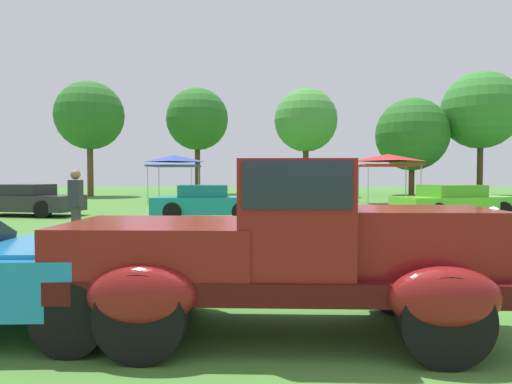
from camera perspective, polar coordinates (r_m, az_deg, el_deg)
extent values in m
plane|color=#42752D|center=(4.57, 8.20, -17.85)|extent=(120.00, 120.00, 0.00)
cube|color=#400B0B|center=(4.54, 3.19, -10.61)|extent=(4.17, 1.47, 0.20)
cube|color=maroon|center=(4.67, 18.73, -5.63)|extent=(1.54, 1.10, 0.60)
ellipsoid|color=silver|center=(4.95, 27.57, -5.54)|extent=(0.16, 0.52, 0.68)
cube|color=maroon|center=(4.45, 4.66, -2.79)|extent=(1.00, 1.38, 1.04)
cube|color=black|center=(4.43, 4.67, 1.08)|extent=(0.91, 1.41, 0.40)
cube|color=maroon|center=(4.61, -11.69, -6.66)|extent=(1.82, 1.42, 0.48)
ellipsoid|color=maroon|center=(5.43, 17.16, -8.59)|extent=(0.92, 0.37, 0.52)
ellipsoid|color=maroon|center=(4.09, 22.59, -12.20)|extent=(0.92, 0.37, 0.52)
ellipsoid|color=maroon|center=(5.35, -9.83, -8.68)|extent=(0.92, 0.37, 0.52)
ellipsoid|color=maroon|center=(3.99, -14.17, -12.47)|extent=(0.92, 0.37, 0.52)
sphere|color=silver|center=(5.36, 25.99, -4.09)|extent=(0.18, 0.18, 0.18)
cylinder|color=black|center=(5.47, 17.14, -10.45)|extent=(0.76, 0.24, 0.76)
cylinder|color=black|center=(4.13, 22.56, -14.61)|extent=(0.76, 0.24, 0.76)
cylinder|color=black|center=(5.39, -9.81, -10.56)|extent=(0.76, 0.24, 0.76)
cylinder|color=black|center=(4.03, -14.14, -14.94)|extent=(0.76, 0.24, 0.76)
cube|color=#1E7AB7|center=(5.01, -20.47, -7.09)|extent=(1.91, 1.58, 0.20)
cube|color=silver|center=(4.89, -8.62, -13.07)|extent=(0.22, 1.65, 0.12)
cylinder|color=black|center=(5.78, -16.80, -10.25)|extent=(0.66, 0.20, 0.66)
cylinder|color=black|center=(4.35, -22.19, -14.44)|extent=(0.66, 0.20, 0.66)
cube|color=#28282D|center=(19.65, -26.51, -1.23)|extent=(4.13, 2.30, 0.60)
cube|color=black|center=(19.73, -26.89, 0.23)|extent=(1.93, 1.71, 0.44)
cylinder|color=black|center=(18.33, -25.13, -1.99)|extent=(0.64, 0.22, 0.64)
cube|color=teal|center=(16.41, -6.07, -1.63)|extent=(4.07, 2.12, 0.60)
cube|color=#146A6E|center=(16.39, -6.63, 0.12)|extent=(1.87, 1.63, 0.44)
cylinder|color=black|center=(15.66, -1.86, -2.45)|extent=(0.64, 0.22, 0.64)
cylinder|color=black|center=(15.74, -10.42, -2.47)|extent=(0.64, 0.22, 0.64)
cube|color=#60C62D|center=(17.91, 23.70, -1.48)|extent=(4.73, 2.95, 0.60)
cube|color=#4D9F24|center=(17.77, 23.28, 0.11)|extent=(2.29, 1.97, 0.44)
cylinder|color=black|center=(18.22, 28.47, -2.07)|extent=(0.64, 0.22, 0.64)
cylinder|color=black|center=(16.49, 21.81, -2.37)|extent=(0.64, 0.22, 0.64)
cylinder|color=#383838|center=(10.81, -21.73, -4.05)|extent=(0.16, 0.16, 0.86)
cylinder|color=#383838|center=(11.01, -21.48, -3.94)|extent=(0.16, 0.16, 0.86)
cube|color=#2D2D33|center=(10.86, -21.65, -0.16)|extent=(0.31, 0.44, 0.60)
sphere|color=#936B4C|center=(10.85, -21.68, 2.05)|extent=(0.22, 0.22, 0.22)
cylinder|color=#B7B7BC|center=(27.07, -7.18, 0.93)|extent=(0.05, 0.05, 2.05)
cylinder|color=#B7B7BC|center=(24.72, -8.09, 0.82)|extent=(0.05, 0.05, 2.05)
cylinder|color=#B7B7BC|center=(27.56, -12.07, 0.92)|extent=(0.05, 0.05, 2.05)
cylinder|color=#B7B7BC|center=(25.26, -13.41, 0.81)|extent=(0.05, 0.05, 2.05)
cube|color=#2D429E|center=(26.12, -10.20, 3.23)|extent=(2.65, 2.65, 0.10)
pyramid|color=#2D429E|center=(26.14, -10.21, 4.15)|extent=(2.59, 2.59, 0.38)
cylinder|color=#B7B7BC|center=(27.07, 18.26, 0.85)|extent=(0.05, 0.05, 2.05)
cylinder|color=#B7B7BC|center=(24.53, 19.97, 0.71)|extent=(0.05, 0.05, 2.05)
cylinder|color=#B7B7BC|center=(26.46, 12.71, 0.87)|extent=(0.05, 0.05, 2.05)
cylinder|color=#B7B7BC|center=(23.85, 13.87, 0.74)|extent=(0.05, 0.05, 2.05)
cube|color=red|center=(25.44, 16.23, 3.22)|extent=(2.96, 2.96, 0.10)
pyramid|color=red|center=(25.46, 16.24, 4.16)|extent=(2.90, 2.90, 0.38)
cylinder|color=brown|center=(35.89, -20.05, 3.15)|extent=(0.44, 0.44, 4.62)
sphere|color=#286623|center=(36.16, -20.13, 9.00)|extent=(5.02, 5.02, 5.02)
cylinder|color=#47331E|center=(38.53, -7.34, 3.35)|extent=(0.44, 0.44, 4.86)
sphere|color=#286623|center=(38.81, -7.36, 9.05)|extent=(5.17, 5.17, 5.17)
cylinder|color=#47331E|center=(34.40, 6.24, 3.14)|extent=(0.44, 0.44, 4.41)
sphere|color=#428938|center=(34.65, 6.27, 8.94)|extent=(4.72, 4.72, 4.72)
cylinder|color=#47331E|center=(37.84, 18.91, 2.05)|extent=(0.44, 0.44, 3.23)
sphere|color=#286623|center=(37.98, 18.97, 6.85)|extent=(5.67, 5.67, 5.67)
cylinder|color=#47331E|center=(39.31, 26.25, 3.22)|extent=(0.44, 0.44, 4.97)
sphere|color=#337A2D|center=(39.62, 26.35, 9.18)|extent=(5.92, 5.92, 5.92)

